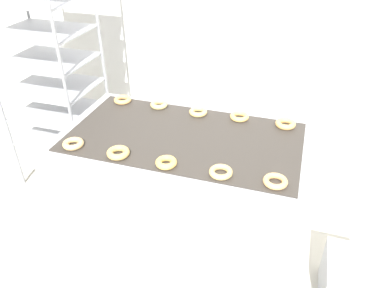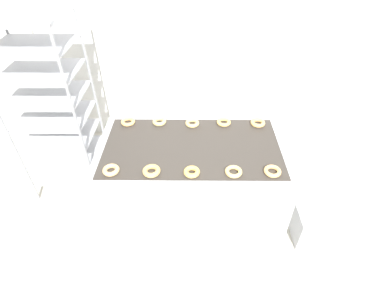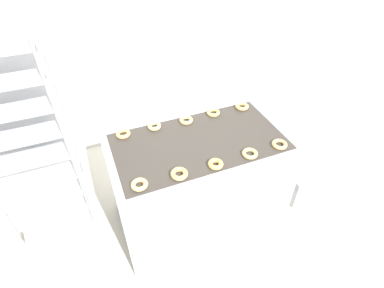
% 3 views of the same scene
% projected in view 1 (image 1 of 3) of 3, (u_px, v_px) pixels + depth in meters
% --- Properties ---
extents(wall_back, '(8.00, 0.05, 2.80)m').
position_uv_depth(wall_back, '(239.00, 1.00, 3.11)').
color(wall_back, white).
rests_on(wall_back, ground_plane).
extents(fryer_machine, '(1.46, 0.82, 0.94)m').
position_uv_depth(fryer_machine, '(185.00, 197.00, 2.44)').
color(fryer_machine, '#B7BABF').
rests_on(fryer_machine, ground_plane).
extents(baking_rack_cart, '(0.65, 0.57, 1.88)m').
position_uv_depth(baking_rack_cart, '(51.00, 74.00, 2.94)').
color(baking_rack_cart, gray).
rests_on(baking_rack_cart, ground_plane).
extents(glaze_bin, '(0.28, 0.38, 0.32)m').
position_uv_depth(glaze_bin, '(346.00, 283.00, 2.25)').
color(glaze_bin, '#B7BABF').
rests_on(glaze_bin, ground_plane).
extents(donut_near_leftmost, '(0.12, 0.12, 0.03)m').
position_uv_depth(donut_near_leftmost, '(73.00, 144.00, 2.09)').
color(donut_near_leftmost, '#E1B470').
rests_on(donut_near_leftmost, fryer_machine).
extents(donut_near_left, '(0.12, 0.12, 0.03)m').
position_uv_depth(donut_near_left, '(118.00, 153.00, 2.01)').
color(donut_near_left, tan).
rests_on(donut_near_left, fryer_machine).
extents(donut_near_center, '(0.11, 0.11, 0.03)m').
position_uv_depth(donut_near_center, '(166.00, 162.00, 1.93)').
color(donut_near_center, '#ECBA5A').
rests_on(donut_near_center, fryer_machine).
extents(donut_near_right, '(0.12, 0.12, 0.03)m').
position_uv_depth(donut_near_right, '(221.00, 172.00, 1.87)').
color(donut_near_right, '#E6BE6D').
rests_on(donut_near_right, fryer_machine).
extents(donut_near_rightmost, '(0.12, 0.12, 0.03)m').
position_uv_depth(donut_near_rightmost, '(275.00, 181.00, 1.81)').
color(donut_near_rightmost, '#EBB068').
rests_on(donut_near_rightmost, fryer_machine).
extents(donut_far_leftmost, '(0.12, 0.12, 0.03)m').
position_uv_depth(donut_far_leftmost, '(123.00, 100.00, 2.56)').
color(donut_far_leftmost, '#E6AB60').
rests_on(donut_far_leftmost, fryer_machine).
extents(donut_far_left, '(0.12, 0.12, 0.03)m').
position_uv_depth(donut_far_left, '(159.00, 105.00, 2.49)').
color(donut_far_left, '#D5BA6F').
rests_on(donut_far_left, fryer_machine).
extents(donut_far_center, '(0.12, 0.12, 0.03)m').
position_uv_depth(donut_far_center, '(199.00, 112.00, 2.40)').
color(donut_far_center, '#E3BF6C').
rests_on(donut_far_center, fryer_machine).
extents(donut_far_right, '(0.12, 0.12, 0.03)m').
position_uv_depth(donut_far_right, '(239.00, 117.00, 2.35)').
color(donut_far_right, '#E8B761').
rests_on(donut_far_right, fryer_machine).
extents(donut_far_rightmost, '(0.12, 0.12, 0.03)m').
position_uv_depth(donut_far_rightmost, '(285.00, 124.00, 2.27)').
color(donut_far_rightmost, '#E9B262').
rests_on(donut_far_rightmost, fryer_machine).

